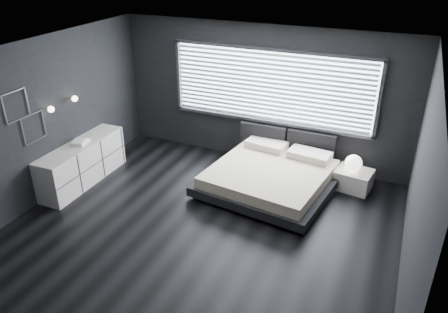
% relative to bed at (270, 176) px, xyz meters
% --- Properties ---
extents(room, '(6.04, 6.00, 2.80)m').
position_rel_bed_xyz_m(room, '(-0.61, -1.59, 1.13)').
color(room, black).
rests_on(room, ground).
extents(window, '(4.14, 0.09, 1.52)m').
position_rel_bed_xyz_m(window, '(-0.41, 1.10, 1.34)').
color(window, white).
rests_on(window, ground).
extents(headboard, '(1.96, 0.16, 0.52)m').
position_rel_bed_xyz_m(headboard, '(-0.01, 1.05, 0.30)').
color(headboard, black).
rests_on(headboard, ground).
extents(sconce_near, '(0.18, 0.11, 0.11)m').
position_rel_bed_xyz_m(sconce_near, '(-3.50, -1.54, 1.33)').
color(sconce_near, silver).
rests_on(sconce_near, ground).
extents(sconce_far, '(0.18, 0.11, 0.11)m').
position_rel_bed_xyz_m(sconce_far, '(-3.50, -0.94, 1.33)').
color(sconce_far, silver).
rests_on(sconce_far, ground).
extents(wall_art_upper, '(0.01, 0.48, 0.48)m').
position_rel_bed_xyz_m(wall_art_upper, '(-3.59, -2.14, 1.58)').
color(wall_art_upper, '#47474C').
rests_on(wall_art_upper, ground).
extents(wall_art_lower, '(0.01, 0.48, 0.48)m').
position_rel_bed_xyz_m(wall_art_lower, '(-3.59, -1.89, 1.11)').
color(wall_art_lower, '#47474C').
rests_on(wall_art_lower, ground).
extents(bed, '(2.50, 2.41, 0.58)m').
position_rel_bed_xyz_m(bed, '(0.00, 0.00, 0.00)').
color(bed, black).
rests_on(bed, ground).
extents(nightstand, '(0.71, 0.62, 0.37)m').
position_rel_bed_xyz_m(nightstand, '(1.42, 0.64, -0.08)').
color(nightstand, white).
rests_on(nightstand, ground).
extents(orb_lamp, '(0.31, 0.31, 0.31)m').
position_rel_bed_xyz_m(orb_lamp, '(1.38, 0.62, 0.26)').
color(orb_lamp, white).
rests_on(orb_lamp, nightstand).
extents(dresser, '(0.58, 2.00, 0.80)m').
position_rel_bed_xyz_m(dresser, '(-3.39, -1.14, 0.13)').
color(dresser, white).
rests_on(dresser, ground).
extents(book_stack, '(0.32, 0.38, 0.07)m').
position_rel_bed_xyz_m(book_stack, '(-3.38, -1.12, 0.56)').
color(book_stack, white).
rests_on(book_stack, dresser).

